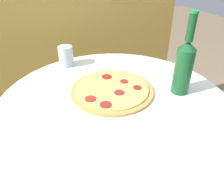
{
  "coord_description": "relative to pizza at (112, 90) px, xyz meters",
  "views": [
    {
      "loc": [
        -0.3,
        -0.6,
        1.21
      ],
      "look_at": [
        0.02,
        0.05,
        0.76
      ],
      "focal_mm": 35.0,
      "sensor_mm": 36.0,
      "label": 1
    }
  ],
  "objects": [
    {
      "name": "table",
      "position": [
        -0.02,
        -0.05,
        -0.2
      ],
      "size": [
        0.87,
        0.87,
        0.74
      ],
      "color": "silver",
      "rests_on": "ground_plane"
    },
    {
      "name": "fence_panel",
      "position": [
        -0.02,
        0.68,
        -0.04
      ],
      "size": [
        1.69,
        0.04,
        1.43
      ],
      "color": "gold",
      "rests_on": "ground_plane"
    },
    {
      "name": "pizza",
      "position": [
        0.0,
        0.0,
        0.0
      ],
      "size": [
        0.33,
        0.33,
        0.02
      ],
      "color": "#C68E47",
      "rests_on": "table"
    },
    {
      "name": "beer_bottle",
      "position": [
        0.24,
        -0.12,
        0.11
      ],
      "size": [
        0.07,
        0.07,
        0.31
      ],
      "color": "#144C23",
      "rests_on": "table"
    },
    {
      "name": "drinking_glass",
      "position": [
        -0.1,
        0.31,
        0.04
      ],
      "size": [
        0.07,
        0.07,
        0.1
      ],
      "color": "#ADBCC6",
      "rests_on": "table"
    }
  ]
}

